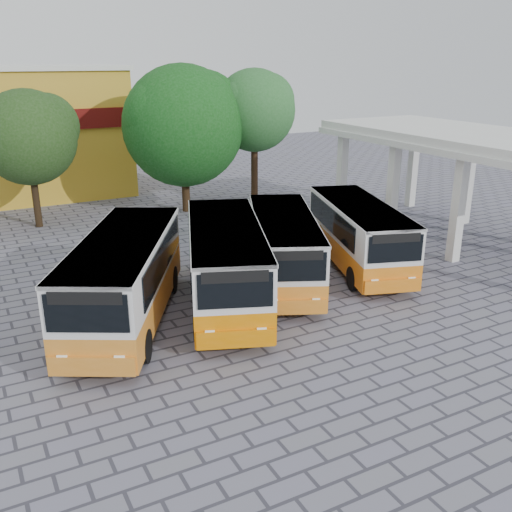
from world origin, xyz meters
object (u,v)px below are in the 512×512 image
bus_far_left (125,275)px  bus_far_right (359,231)px  bus_centre_left (226,260)px  bus_centre_right (284,245)px

bus_far_left → bus_far_right: bearing=32.8°
bus_centre_left → bus_far_right: bus_centre_left is taller
bus_far_left → bus_centre_right: 6.71m
bus_far_right → bus_centre_right: bearing=-160.6°
bus_centre_left → bus_centre_right: bearing=37.6°
bus_far_left → bus_centre_left: 3.70m
bus_far_right → bus_centre_left: bearing=-153.7°
bus_centre_right → bus_far_right: bearing=25.9°
bus_far_left → bus_far_right: 10.53m
bus_far_left → bus_far_right: (10.50, 0.78, -0.13)m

